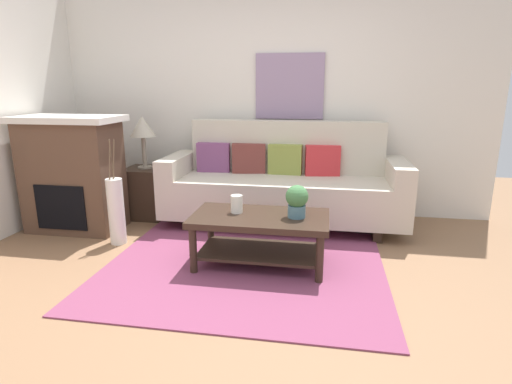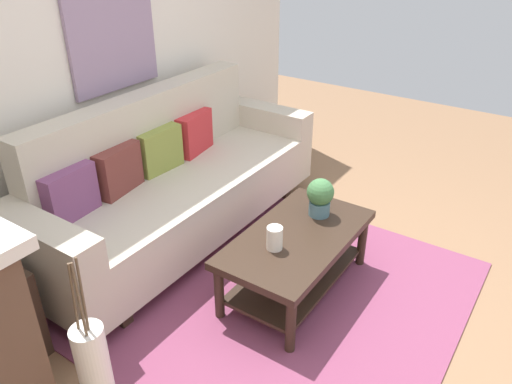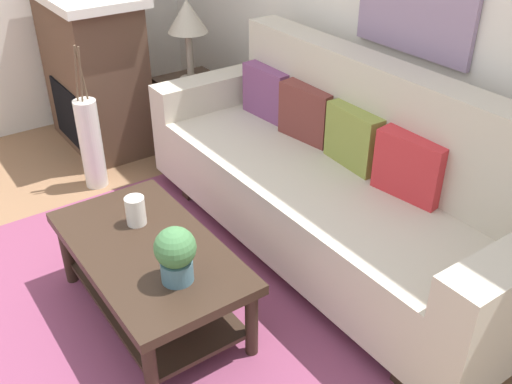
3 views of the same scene
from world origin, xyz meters
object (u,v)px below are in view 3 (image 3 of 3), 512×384
coffee_table (150,266)px  floor_vase (91,144)px  potted_plant_tabletop (176,253)px  side_table (193,116)px  throw_pillow_olive (354,137)px  tabletop_vase (136,211)px  throw_pillow_plum (268,92)px  throw_pillow_maroon (307,113)px  table_lamp (187,20)px  couch (334,184)px  fireplace (94,70)px  throw_pillow_crimson (410,167)px

coffee_table → floor_vase: 1.42m
potted_plant_tabletop → side_table: size_ratio=0.47×
throw_pillow_olive → tabletop_vase: (-0.28, -1.17, -0.18)m
throw_pillow_plum → throw_pillow_olive: (0.79, 0.00, 0.00)m
throw_pillow_plum → potted_plant_tabletop: bearing=-50.2°
throw_pillow_olive → potted_plant_tabletop: throw_pillow_olive is taller
throw_pillow_maroon → side_table: bearing=-173.3°
coffee_table → table_lamp: size_ratio=1.93×
throw_pillow_plum → tabletop_vase: (0.52, -1.17, -0.18)m
throw_pillow_maroon → throw_pillow_plum: bearing=180.0°
tabletop_vase → table_lamp: 1.71m
throw_pillow_plum → coffee_table: (0.72, -1.21, -0.37)m
couch → table_lamp: (-1.54, -0.01, 0.56)m
floor_vase → table_lamp: bearing=94.9°
throw_pillow_plum → fireplace: bearing=-153.1°
coffee_table → fireplace: 2.10m
throw_pillow_olive → coffee_table: size_ratio=0.33×
potted_plant_tabletop → throw_pillow_crimson: bearing=81.7°
table_lamp → fireplace: size_ratio=0.49×
throw_pillow_plum → throw_pillow_olive: 0.79m
table_lamp → fireplace: 0.85m
throw_pillow_plum → throw_pillow_crimson: size_ratio=1.00×
throw_pillow_plum → table_lamp: (-0.75, -0.14, 0.31)m
throw_pillow_olive → coffee_table: 1.27m
throw_pillow_plum → tabletop_vase: 1.29m
throw_pillow_olive → potted_plant_tabletop: bearing=-79.8°
throw_pillow_crimson → couch: bearing=-162.6°
coffee_table → floor_vase: size_ratio=1.77×
throw_pillow_maroon → coffee_table: throw_pillow_maroon is taller
couch → side_table: 1.55m
couch → throw_pillow_olive: (0.00, 0.12, 0.25)m
fireplace → side_table: bearing=44.0°
coffee_table → potted_plant_tabletop: bearing=0.2°
couch → floor_vase: size_ratio=4.00×
floor_vase → potted_plant_tabletop: bearing=-8.6°
couch → potted_plant_tabletop: 1.12m
couch → coffee_table: 1.10m
coffee_table → potted_plant_tabletop: size_ratio=4.20×
throw_pillow_olive → tabletop_vase: size_ratio=2.45×
throw_pillow_crimson → coffee_table: throw_pillow_crimson is taller
tabletop_vase → floor_vase: floor_vase is taller
throw_pillow_crimson → coffee_table: bearing=-111.2°
side_table → throw_pillow_maroon: bearing=6.7°
tabletop_vase → table_lamp: table_lamp is taller
table_lamp → floor_vase: 1.07m
throw_pillow_maroon → throw_pillow_olive: 0.40m
throw_pillow_crimson → table_lamp: size_ratio=0.63×
throw_pillow_maroon → coffee_table: (0.32, -1.21, -0.37)m
throw_pillow_plum → table_lamp: bearing=-169.8°
throw_pillow_maroon → throw_pillow_crimson: same height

